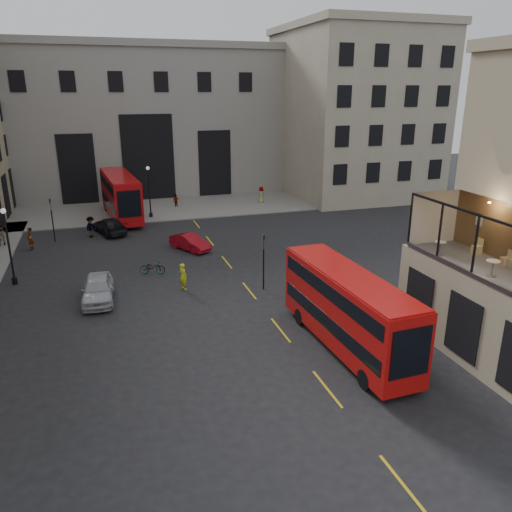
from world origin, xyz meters
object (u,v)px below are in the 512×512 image
object	(u,v)px
traffic_light_near	(264,255)
bicycle	(153,267)
street_lamp_b	(150,195)
pedestrian_c	(176,201)
pedestrian_e	(30,239)
pedestrian_b	(91,227)
pedestrian_d	(261,195)
bus_far	(120,194)
cyclist	(183,276)
cafe_chair_b	(512,263)
car_b	(190,242)
car_a	(98,289)
bus_near	(347,307)
cafe_chair_d	(477,249)
car_c	(109,226)
cafe_table_far	(440,246)
traffic_light_far	(52,215)
pedestrian_a	(3,236)
street_lamp_a	(10,251)
cafe_chair_c	(506,261)
cafe_table_mid	(493,266)

from	to	relation	value
traffic_light_near	bicycle	xyz separation A→B (m)	(-6.73, 5.22, -1.95)
street_lamp_b	pedestrian_c	xyz separation A→B (m)	(3.23, 3.82, -1.63)
street_lamp_b	pedestrian_e	bearing A→B (deg)	-143.25
pedestrian_b	pedestrian_d	world-z (taller)	pedestrian_d
bus_far	cyclist	size ratio (longest dim) A/B	6.35
traffic_light_near	cafe_chair_b	bearing A→B (deg)	-53.61
pedestrian_d	car_b	bearing A→B (deg)	112.02
car_a	cafe_chair_b	xyz separation A→B (m)	(19.16, -12.98, 4.06)
bus_near	cafe_chair_d	size ratio (longest dim) A/B	12.43
car_c	cyclist	world-z (taller)	cyclist
bicycle	pedestrian_c	size ratio (longest dim) A/B	1.18
bus_far	pedestrian_d	xyz separation A→B (m)	(15.93, 2.35, -1.56)
pedestrian_c	cafe_chair_b	world-z (taller)	cafe_chair_b
bus_near	cafe_table_far	xyz separation A→B (m)	(5.06, -0.11, 2.78)
cafe_table_far	traffic_light_near	bearing A→B (deg)	126.23
traffic_light_far	pedestrian_b	world-z (taller)	traffic_light_far
pedestrian_c	cyclist	bearing A→B (deg)	53.42
pedestrian_a	pedestrian_e	distance (m)	2.73
bus_near	cafe_table_far	size ratio (longest dim) A/B	14.47
pedestrian_d	street_lamp_a	bearing A→B (deg)	96.99
street_lamp_b	bus_near	size ratio (longest dim) A/B	0.52
bicycle	pedestrian_b	world-z (taller)	pedestrian_b
traffic_light_near	bus_far	world-z (taller)	bus_far
street_lamp_b	pedestrian_e	distance (m)	13.46
pedestrian_b	pedestrian_d	distance (m)	20.91
traffic_light_far	street_lamp_a	bearing A→B (deg)	-101.31
car_a	pedestrian_e	xyz separation A→B (m)	(-5.17, 12.69, 0.15)
cyclist	cafe_chair_c	distance (m)	19.23
street_lamp_a	cafe_table_far	size ratio (longest dim) A/B	7.46
street_lamp_a	car_a	size ratio (longest dim) A/B	1.14
street_lamp_a	pedestrian_e	world-z (taller)	street_lamp_a
bus_near	pedestrian_d	bearing A→B (deg)	79.04
traffic_light_near	pedestrian_c	xyz separation A→B (m)	(-1.77, 25.82, -1.66)
pedestrian_a	cafe_chair_d	xyz separation A→B (m)	(26.48, -24.91, 3.88)
street_lamp_a	traffic_light_near	bearing A→B (deg)	-20.56
street_lamp_a	cyclist	xyz separation A→B (m)	(10.89, -4.40, -1.49)
cyclist	pedestrian_c	size ratio (longest dim) A/B	1.19
car_a	cafe_chair_b	distance (m)	23.50
traffic_light_near	pedestrian_e	distance (m)	21.10
car_c	cafe_chair_c	bearing A→B (deg)	104.16
traffic_light_near	pedestrian_c	size ratio (longest dim) A/B	2.49
bus_near	cafe_table_mid	bearing A→B (deg)	-32.48
pedestrian_a	cafe_chair_b	world-z (taller)	cafe_chair_b
traffic_light_far	pedestrian_d	world-z (taller)	traffic_light_far
bus_near	pedestrian_a	xyz separation A→B (m)	(-19.50, 24.34, -1.32)
cafe_chair_b	cafe_chair_c	xyz separation A→B (m)	(-0.08, 0.31, -0.02)
traffic_light_near	street_lamp_a	bearing A→B (deg)	159.44
car_c	cyclist	distance (m)	16.14
car_c	pedestrian_d	xyz separation A→B (m)	(17.36, 7.90, 0.27)
cyclist	pedestrian_c	distance (m)	24.45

